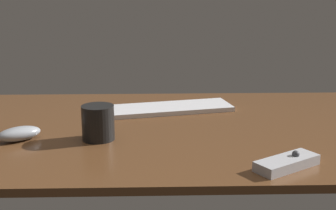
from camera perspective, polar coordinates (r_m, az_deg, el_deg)
The scene contains 5 objects.
desk at distance 139.27cm, azimuth -0.10°, elevation -3.01°, with size 140.00×84.00×2.00cm, color brown.
keyboard at distance 156.14cm, azimuth 0.29°, elevation -0.38°, with size 40.17×13.39×1.48cm, color white.
computer_mouse at distance 132.69cm, azimuth -17.50°, elevation -3.32°, with size 11.68×5.63×3.76cm, color #999EA5.
media_remote at distance 112.09cm, azimuth 14.14°, elevation -6.76°, with size 16.73×13.63×3.59cm.
coffee_mug at distance 128.05cm, azimuth -8.42°, elevation -2.11°, with size 8.74×8.74×9.38cm, color black.
Camera 1 is at (-3.69, -132.60, 43.41)cm, focal length 50.63 mm.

